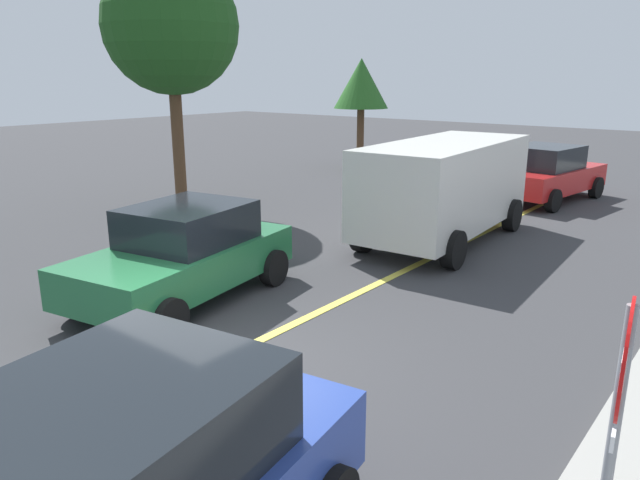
# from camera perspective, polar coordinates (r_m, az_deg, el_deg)

# --- Properties ---
(ground_plane) EXTENTS (80.00, 80.00, 0.00)m
(ground_plane) POSITION_cam_1_polar(r_m,az_deg,el_deg) (7.92, -10.20, -11.58)
(ground_plane) COLOR #38383A
(lane_marking_centre) EXTENTS (28.00, 0.16, 0.01)m
(lane_marking_centre) POSITION_cam_1_polar(r_m,az_deg,el_deg) (9.95, 2.86, -5.51)
(lane_marking_centre) COLOR #E0D14C
(stop_sign) EXTENTS (0.75, 0.13, 2.34)m
(stop_sign) POSITION_cam_1_polar(r_m,az_deg,el_deg) (4.16, 26.62, -14.66)
(stop_sign) COLOR gray
(stop_sign) RESTS_ON ground_plane
(white_van) EXTENTS (5.32, 2.53, 2.20)m
(white_van) POSITION_cam_1_polar(r_m,az_deg,el_deg) (13.31, 11.85, 5.21)
(white_van) COLOR silver
(white_van) RESTS_ON ground_plane
(car_red_behind_van) EXTENTS (4.35, 2.55, 1.62)m
(car_red_behind_van) POSITION_cam_1_polar(r_m,az_deg,el_deg) (18.74, 20.82, 6.04)
(car_red_behind_van) COLOR red
(car_red_behind_van) RESTS_ON ground_plane
(car_green_mid_road) EXTENTS (4.14, 2.55, 1.56)m
(car_green_mid_road) POSITION_cam_1_polar(r_m,az_deg,el_deg) (9.89, -12.96, -1.25)
(car_green_mid_road) COLOR #236B3D
(car_green_mid_road) RESTS_ON ground_plane
(tree_left_verge) EXTENTS (2.09, 2.09, 4.22)m
(tree_left_verge) POSITION_cam_1_polar(r_m,az_deg,el_deg) (23.51, 3.98, 14.67)
(tree_left_verge) COLOR #513823
(tree_left_verge) RESTS_ON ground_plane
(tree_centre_verge) EXTENTS (3.50, 3.50, 6.57)m
(tree_centre_verge) POSITION_cam_1_polar(r_m,az_deg,el_deg) (16.68, -14.14, 19.25)
(tree_centre_verge) COLOR #513823
(tree_centre_verge) RESTS_ON ground_plane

